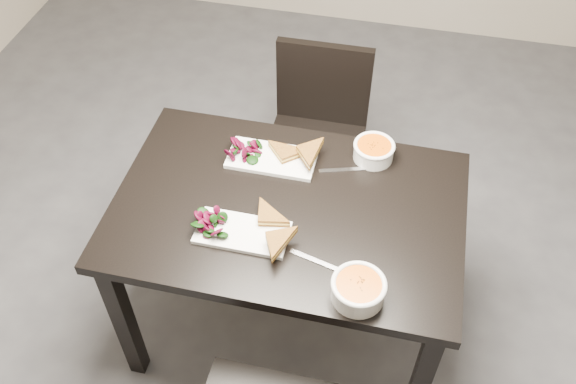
% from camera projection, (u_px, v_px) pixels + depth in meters
% --- Properties ---
extents(ground, '(5.00, 5.00, 0.00)m').
position_uv_depth(ground, '(340.00, 351.00, 2.58)').
color(ground, '#47474C').
rests_on(ground, ground).
extents(table, '(1.20, 0.80, 0.75)m').
position_uv_depth(table, '(288.00, 224.00, 2.20)').
color(table, black).
rests_on(table, ground).
extents(chair_far, '(0.42, 0.42, 0.85)m').
position_uv_depth(chair_far, '(318.00, 128.00, 2.80)').
color(chair_far, black).
rests_on(chair_far, ground).
extents(plate_near, '(0.30, 0.15, 0.02)m').
position_uv_depth(plate_near, '(242.00, 233.00, 2.04)').
color(plate_near, white).
rests_on(plate_near, table).
extents(sandwich_near, '(0.17, 0.14, 0.05)m').
position_uv_depth(sandwich_near, '(262.00, 226.00, 2.02)').
color(sandwich_near, olive).
rests_on(sandwich_near, plate_near).
extents(salad_near, '(0.10, 0.09, 0.04)m').
position_uv_depth(salad_near, '(212.00, 222.00, 2.03)').
color(salad_near, black).
rests_on(salad_near, plate_near).
extents(soup_bowl_near, '(0.17, 0.17, 0.07)m').
position_uv_depth(soup_bowl_near, '(358.00, 289.00, 1.85)').
color(soup_bowl_near, white).
rests_on(soup_bowl_near, table).
extents(cutlery_near, '(0.18, 0.06, 0.00)m').
position_uv_depth(cutlery_near, '(316.00, 261.00, 1.97)').
color(cutlery_near, silver).
rests_on(cutlery_near, table).
extents(plate_far, '(0.32, 0.16, 0.02)m').
position_uv_depth(plate_far, '(272.00, 159.00, 2.27)').
color(plate_far, white).
rests_on(plate_far, table).
extents(sandwich_far, '(0.20, 0.20, 0.05)m').
position_uv_depth(sandwich_far, '(288.00, 158.00, 2.23)').
color(sandwich_far, olive).
rests_on(sandwich_far, plate_far).
extents(salad_far, '(0.10, 0.09, 0.04)m').
position_uv_depth(salad_far, '(245.00, 148.00, 2.27)').
color(salad_far, black).
rests_on(salad_far, plate_far).
extents(soup_bowl_far, '(0.15, 0.15, 0.07)m').
position_uv_depth(soup_bowl_far, '(374.00, 150.00, 2.26)').
color(soup_bowl_far, white).
rests_on(soup_bowl_far, table).
extents(cutlery_far, '(0.18, 0.07, 0.00)m').
position_uv_depth(cutlery_far, '(344.00, 170.00, 2.24)').
color(cutlery_far, silver).
rests_on(cutlery_far, table).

